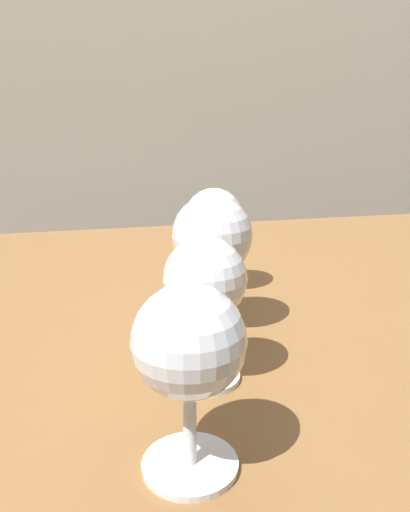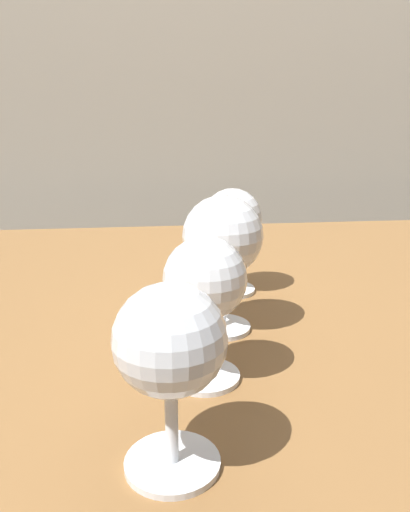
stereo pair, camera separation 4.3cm
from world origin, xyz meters
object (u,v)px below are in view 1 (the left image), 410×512
(wine_glass_port, at_px, (212,239))
(wine_glass_chardonnay, at_px, (205,283))
(wine_glass_amber, at_px, (189,347))
(wine_glass_cabernet, at_px, (214,220))

(wine_glass_port, bearing_deg, wine_glass_chardonnay, -105.89)
(wine_glass_amber, distance_m, wine_glass_chardonnay, 0.12)
(wine_glass_amber, bearing_deg, wine_glass_port, 73.62)
(wine_glass_amber, relative_size, wine_glass_cabernet, 0.98)
(wine_glass_amber, height_order, wine_glass_cabernet, wine_glass_cabernet)
(wine_glass_amber, bearing_deg, wine_glass_chardonnay, 73.19)
(wine_glass_port, bearing_deg, wine_glass_amber, -106.38)
(wine_glass_port, relative_size, wine_glass_cabernet, 1.09)
(wine_glass_chardonnay, relative_size, wine_glass_cabernet, 0.98)
(wine_glass_amber, xyz_separation_m, wine_glass_chardonnay, (0.03, 0.11, 0.00))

